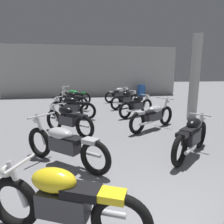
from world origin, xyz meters
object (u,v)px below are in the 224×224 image
object	(u,v)px
motorcycle_right_row_3	(137,105)
oil_drum	(141,91)
motorcycle_left_row_5	(74,96)
motorcycle_right_row_2	(153,116)
support_pillar	(195,78)
motorcycle_left_row_0	(63,202)
motorcycle_left_row_2	(68,119)
motorcycle_left_row_4	(73,100)
motorcycle_left_row_3	(72,107)
motorcycle_right_row_1	(192,136)
motorcycle_right_row_4	(126,99)
motorcycle_left_row_1	(64,144)
motorcycle_right_row_5	(118,94)

from	to	relation	value
motorcycle_right_row_3	oil_drum	size ratio (longest dim) A/B	2.05
motorcycle_left_row_5	motorcycle_right_row_2	bearing A→B (deg)	-65.40
support_pillar	motorcycle_right_row_3	xyz separation A→B (m)	(-2.06, 0.72, -1.14)
motorcycle_left_row_0	motorcycle_left_row_2	size ratio (longest dim) A/B	1.25
motorcycle_left_row_5	motorcycle_right_row_3	distance (m)	4.56
motorcycle_right_row_3	motorcycle_left_row_4	bearing A→B (deg)	143.58
motorcycle_left_row_0	motorcycle_left_row_3	xyz separation A→B (m)	(-0.05, 5.85, 0.00)
motorcycle_right_row_1	motorcycle_right_row_4	world-z (taller)	same
motorcycle_left_row_5	motorcycle_left_row_1	bearing A→B (deg)	-90.68
motorcycle_right_row_3	motorcycle_left_row_2	bearing A→B (deg)	-143.72
motorcycle_left_row_5	motorcycle_left_row_0	bearing A→B (deg)	-89.94
motorcycle_right_row_5	motorcycle_left_row_5	bearing A→B (deg)	-176.03
motorcycle_left_row_1	motorcycle_left_row_5	xyz separation A→B (m)	(0.09, 7.70, 0.00)
motorcycle_left_row_1	motorcycle_right_row_4	distance (m)	6.36
motorcycle_right_row_5	oil_drum	xyz separation A→B (m)	(2.17, 2.23, -0.03)
motorcycle_left_row_2	motorcycle_right_row_3	distance (m)	3.34
motorcycle_left_row_0	motorcycle_left_row_4	world-z (taller)	same
motorcycle_left_row_4	motorcycle_left_row_5	distance (m)	1.80
motorcycle_left_row_3	motorcycle_left_row_5	size ratio (longest dim) A/B	1.02
motorcycle_left_row_4	motorcycle_right_row_2	distance (m)	4.63
motorcycle_left_row_2	motorcycle_right_row_4	distance (m)	4.64
motorcycle_left_row_1	motorcycle_right_row_4	xyz separation A→B (m)	(2.65, 5.78, 0.01)
motorcycle_left_row_2	motorcycle_right_row_1	world-z (taller)	same
motorcycle_right_row_1	motorcycle_left_row_1	bearing A→B (deg)	179.60
motorcycle_left_row_3	motorcycle_right_row_5	bearing A→B (deg)	55.61
motorcycle_left_row_5	oil_drum	bearing A→B (deg)	26.79
motorcycle_left_row_0	motorcycle_left_row_4	xyz separation A→B (m)	(-0.06, 7.73, 0.00)
motorcycle_left_row_3	motorcycle_left_row_5	xyz separation A→B (m)	(0.04, 3.69, -0.01)
motorcycle_left_row_1	support_pillar	bearing A→B (deg)	34.32
motorcycle_right_row_1	motorcycle_right_row_2	xyz separation A→B (m)	(-0.08, 2.10, -0.01)
motorcycle_right_row_3	motorcycle_left_row_1	bearing A→B (deg)	-124.14
motorcycle_left_row_3	motorcycle_right_row_3	world-z (taller)	same
support_pillar	motorcycle_left_row_1	size ratio (longest dim) A/B	1.87
support_pillar	motorcycle_left_row_5	size ratio (longest dim) A/B	1.75
support_pillar	oil_drum	distance (m)	6.99
motorcycle_left_row_2	motorcycle_right_row_2	xyz separation A→B (m)	(2.67, 0.10, -0.01)
motorcycle_left_row_5	motorcycle_right_row_3	world-z (taller)	motorcycle_left_row_5
oil_drum	motorcycle_right_row_1	bearing A→B (deg)	-101.86
motorcycle_left_row_2	motorcycle_left_row_0	bearing A→B (deg)	-88.33
support_pillar	motorcycle_left_row_2	xyz separation A→B (m)	(-4.75, -1.25, -1.14)
motorcycle_left_row_0	motorcycle_left_row_2	bearing A→B (deg)	91.67
motorcycle_left_row_5	motorcycle_right_row_2	world-z (taller)	same
motorcycle_left_row_3	motorcycle_left_row_5	distance (m)	3.69
motorcycle_left_row_5	motorcycle_left_row_2	bearing A→B (deg)	-91.01
motorcycle_right_row_5	motorcycle_right_row_1	bearing A→B (deg)	-89.67
motorcycle_right_row_5	motorcycle_left_row_0	bearing A→B (deg)	-104.98
motorcycle_left_row_3	motorcycle_right_row_5	size ratio (longest dim) A/B	1.03
motorcycle_left_row_1	motorcycle_left_row_3	distance (m)	4.02
motorcycle_left_row_1	motorcycle_right_row_4	world-z (taller)	motorcycle_left_row_1
motorcycle_left_row_3	motorcycle_right_row_2	world-z (taller)	motorcycle_right_row_2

